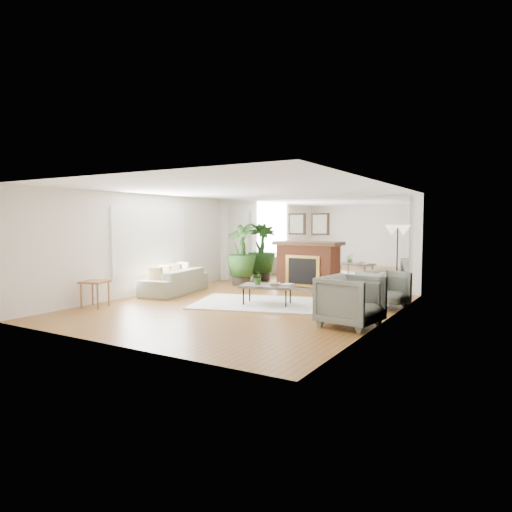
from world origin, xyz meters
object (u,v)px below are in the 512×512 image
Objects in this scene: sofa at (175,281)px; armchair_front at (351,301)px; fireplace at (305,264)px; floor_lamp at (398,236)px; coffee_table at (267,287)px; armchair_back at (383,289)px; potted_ficus at (241,252)px; side_table at (95,285)px.

sofa is 5.20m from armchair_front.
floor_lamp is at bearing -20.09° from fireplace.
coffee_table is 2.84m from sofa.
armchair_back is at bearing 25.95° from coffee_table.
potted_ficus reaches higher than armchair_front.
fireplace is 1.64× the size of coffee_table.
side_table is at bearing -14.66° from sofa.
armchair_front is at bearing 66.42° from sofa.
armchair_front is (2.22, -0.98, 0.03)m from coffee_table.
armchair_back is at bearing 30.98° from side_table.
coffee_table is 2.47m from armchair_back.
floor_lamp reaches higher than armchair_front.
fireplace reaches higher than potted_ficus.
coffee_table is at bearing -47.49° from potted_ficus.
coffee_table is at bearing 147.60° from armchair_back.
floor_lamp is at bearing 6.16° from armchair_front.
fireplace is 2.38× the size of armchair_back.
sofa reaches higher than side_table.
floor_lamp is at bearing 38.07° from coffee_table.
fireplace is at bearing 126.35° from sofa.
sofa is 2.34m from potted_ficus.
potted_ficus is at bearing 79.70° from side_table.
fireplace is at bearing 159.91° from floor_lamp.
potted_ficus reaches higher than sofa.
side_table is 0.35× the size of potted_ficus.
sofa is at bearing -133.80° from fireplace.
coffee_table is 3.67m from side_table.
sofa is 5.51m from floor_lamp.
potted_ficus reaches higher than coffee_table.
sofa is 2.46× the size of armchair_back.
fireplace is at bearing 61.51° from side_table.
armchair_back is (2.60, -1.72, -0.27)m from fireplace.
fireplace reaches higher than floor_lamp.
coffee_table is 1.45× the size of armchair_back.
armchair_back is 2.07m from armchair_front.
floor_lamp reaches higher than coffee_table.
armchair_front reaches higher than armchair_back.
potted_ficus is 1.01× the size of floor_lamp.
armchair_front is at bearing -37.46° from potted_ficus.
floor_lamp is (5.15, 1.57, 1.18)m from sofa.
coffee_table is 0.71× the size of potted_ficus.
potted_ficus is 4.60m from floor_lamp.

